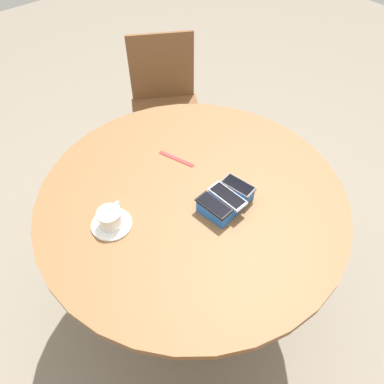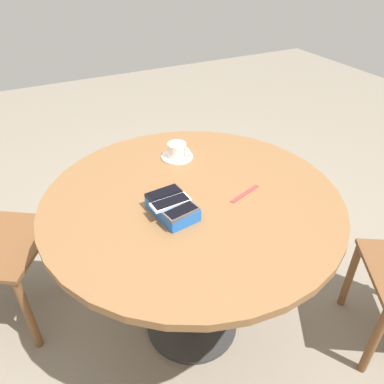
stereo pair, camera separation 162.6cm
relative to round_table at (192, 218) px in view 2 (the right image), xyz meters
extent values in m
plane|color=gray|center=(0.00, 0.00, -0.67)|extent=(8.00, 8.00, 0.00)
cylinder|color=#2D2D2D|center=(0.00, 0.00, -0.66)|extent=(0.44, 0.44, 0.02)
cylinder|color=#2D2D2D|center=(0.00, 0.00, -0.29)|extent=(0.07, 0.07, 0.72)
cylinder|color=brown|center=(0.00, 0.00, 0.09)|extent=(1.14, 1.14, 0.03)
cube|color=blue|center=(-0.06, 0.11, 0.13)|extent=(0.20, 0.14, 0.05)
cube|color=white|center=(-0.05, 0.05, 0.12)|extent=(0.10, 0.02, 0.02)
cube|color=#515156|center=(-0.13, 0.10, 0.16)|extent=(0.08, 0.13, 0.01)
cube|color=black|center=(-0.13, 0.10, 0.17)|extent=(0.07, 0.11, 0.00)
cube|color=silver|center=(-0.06, 0.12, 0.16)|extent=(0.06, 0.14, 0.01)
cube|color=black|center=(-0.06, 0.12, 0.16)|extent=(0.06, 0.13, 0.00)
cube|color=black|center=(0.00, 0.11, 0.16)|extent=(0.07, 0.13, 0.01)
cube|color=black|center=(0.00, 0.11, 0.16)|extent=(0.06, 0.12, 0.00)
cylinder|color=white|center=(0.30, -0.08, 0.11)|extent=(0.14, 0.14, 0.01)
cylinder|color=white|center=(0.30, -0.08, 0.15)|extent=(0.08, 0.08, 0.06)
cylinder|color=tan|center=(0.30, -0.08, 0.17)|extent=(0.07, 0.07, 0.00)
torus|color=white|center=(0.26, -0.10, 0.15)|extent=(0.05, 0.04, 0.05)
cube|color=red|center=(-0.08, -0.19, 0.11)|extent=(0.07, 0.15, 0.00)
cylinder|color=brown|center=(-0.24, -0.75, -0.46)|extent=(0.04, 0.04, 0.41)
cylinder|color=brown|center=(-0.55, -0.57, -0.46)|extent=(0.04, 0.04, 0.41)
cylinder|color=brown|center=(0.22, 0.69, -0.45)|extent=(0.04, 0.04, 0.44)
cylinder|color=brown|center=(0.54, 0.48, -0.45)|extent=(0.04, 0.04, 0.44)
camera|label=1|loc=(0.58, 0.68, 1.14)|focal=35.00mm
camera|label=2|loc=(-1.03, 0.52, 0.93)|focal=35.00mm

